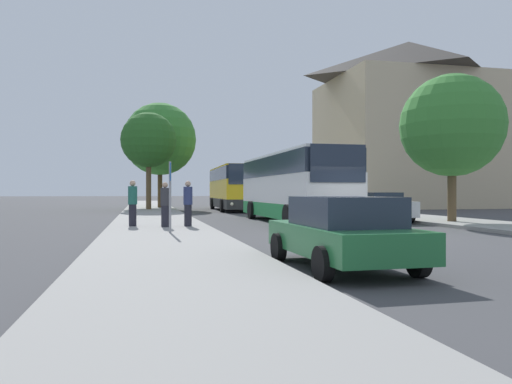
# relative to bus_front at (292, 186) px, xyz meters

# --- Properties ---
(ground_plane) EXTENTS (300.00, 300.00, 0.00)m
(ground_plane) POSITION_rel_bus_front_xyz_m (0.44, -7.64, -1.79)
(ground_plane) COLOR #424244
(ground_plane) RESTS_ON ground
(sidewalk_left) EXTENTS (4.00, 120.00, 0.15)m
(sidewalk_left) POSITION_rel_bus_front_xyz_m (-6.56, -7.64, -1.72)
(sidewalk_left) COLOR gray
(sidewalk_left) RESTS_ON ground_plane
(building_right_background) EXTENTS (15.39, 12.98, 16.24)m
(building_right_background) POSITION_rel_bus_front_xyz_m (18.32, 20.63, 6.32)
(building_right_background) COLOR #C6B28E
(building_right_background) RESTS_ON ground_plane
(bus_front) EXTENTS (2.81, 12.01, 3.36)m
(bus_front) POSITION_rel_bus_front_xyz_m (0.00, 0.00, 0.00)
(bus_front) COLOR #238942
(bus_front) RESTS_ON ground_plane
(bus_middle) EXTENTS (2.99, 11.67, 3.50)m
(bus_middle) POSITION_rel_bus_front_xyz_m (-0.13, 15.97, 0.07)
(bus_middle) COLOR #2D2D2D
(bus_middle) RESTS_ON ground_plane
(parked_car_left_curb) EXTENTS (2.09, 4.27, 1.44)m
(parked_car_left_curb) POSITION_rel_bus_front_xyz_m (-3.36, -14.36, -1.05)
(parked_car_left_curb) COLOR #236B38
(parked_car_left_curb) RESTS_ON ground_plane
(parked_car_right_near) EXTENTS (2.04, 4.61, 1.49)m
(parked_car_right_near) POSITION_rel_bus_front_xyz_m (4.47, -0.43, -1.01)
(parked_car_right_near) COLOR silver
(parked_car_right_near) RESTS_ON ground_plane
(parked_car_right_far) EXTENTS (2.03, 4.72, 1.37)m
(parked_car_right_far) POSITION_rel_bus_front_xyz_m (4.55, 24.19, -1.07)
(parked_car_right_far) COLOR #B7B7BC
(parked_car_right_far) RESTS_ON ground_plane
(bus_stop_sign) EXTENTS (0.08, 0.45, 2.40)m
(bus_stop_sign) POSITION_rel_bus_front_xyz_m (-6.31, -6.68, -0.15)
(bus_stop_sign) COLOR gray
(bus_stop_sign) RESTS_ON sidewalk_left
(pedestrian_waiting_near) EXTENTS (0.36, 0.36, 1.81)m
(pedestrian_waiting_near) POSITION_rel_bus_front_xyz_m (-5.44, -3.60, -0.73)
(pedestrian_waiting_near) COLOR #23232D
(pedestrian_waiting_near) RESTS_ON sidewalk_left
(pedestrian_waiting_far) EXTENTS (0.36, 0.36, 1.84)m
(pedestrian_waiting_far) POSITION_rel_bus_front_xyz_m (-7.60, -3.03, -0.71)
(pedestrian_waiting_far) COLOR #23232D
(pedestrian_waiting_far) RESTS_ON sidewalk_left
(pedestrian_walking_back) EXTENTS (0.36, 0.36, 1.76)m
(pedestrian_walking_back) POSITION_rel_bus_front_xyz_m (-6.35, -3.85, -0.76)
(pedestrian_walking_back) COLOR #23232D
(pedestrian_walking_back) RESTS_ON sidewalk_left
(tree_left_near) EXTENTS (6.28, 6.28, 9.09)m
(tree_left_near) POSITION_rel_bus_front_xyz_m (-5.68, 20.52, 4.29)
(tree_left_near) COLOR #513D23
(tree_left_near) RESTS_ON sidewalk_left
(tree_left_far) EXTENTS (4.29, 4.29, 7.54)m
(tree_left_far) POSITION_rel_bus_front_xyz_m (-6.71, 16.03, 3.73)
(tree_left_far) COLOR brown
(tree_left_far) RESTS_ON sidewalk_left
(tree_right_near) EXTENTS (4.76, 4.76, 6.85)m
(tree_right_near) POSITION_rel_bus_front_xyz_m (6.86, -3.05, 2.81)
(tree_right_near) COLOR brown
(tree_right_near) RESTS_ON sidewalk_right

